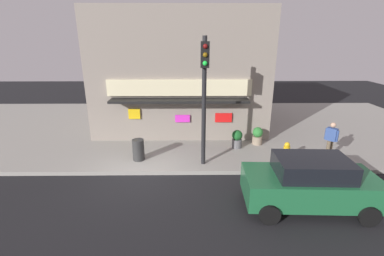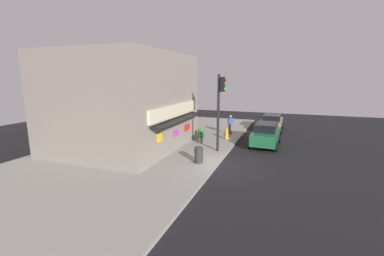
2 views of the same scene
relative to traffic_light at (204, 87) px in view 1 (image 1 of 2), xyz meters
name	(u,v)px [view 1 (image 1 of 2)]	position (x,y,z in m)	size (l,w,h in m)	color
ground_plane	(140,175)	(-2.61, -0.62, -3.52)	(51.04, 51.04, 0.00)	black
sidewalk	(157,127)	(-2.61, 5.41, -3.43)	(34.03, 12.05, 0.17)	gray
corner_building	(181,69)	(-1.07, 6.75, -0.03)	(9.40, 8.65, 6.65)	gray
traffic_light	(204,87)	(0.00, 0.00, 0.00)	(0.32, 0.58, 5.23)	black
fire_hydrant	(286,152)	(3.63, 0.29, -2.92)	(0.52, 0.28, 0.89)	gold
trash_can	(138,150)	(-2.84, 0.52, -2.88)	(0.52, 0.52, 0.95)	#2D2D2D
pedestrian	(331,140)	(5.55, 0.41, -2.40)	(0.46, 0.48, 1.73)	brown
potted_plant_by_doorway	(257,136)	(2.87, 2.33, -2.90)	(0.51, 0.51, 0.89)	gray
potted_plant_by_window	(237,139)	(1.75, 1.89, -2.89)	(0.51, 0.51, 0.90)	#59595B
parked_car_green	(310,183)	(3.28, -2.84, -2.63)	(4.23, 2.16, 1.75)	#1E6038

